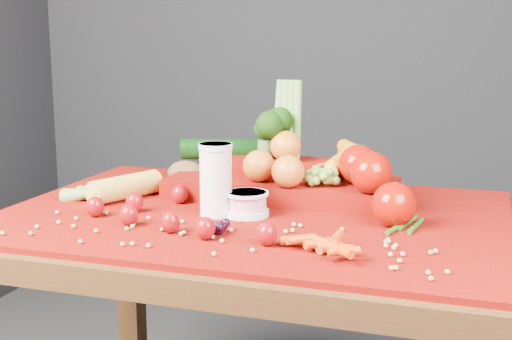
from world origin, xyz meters
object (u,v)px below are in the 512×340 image
(table, at_px, (253,260))
(produce_mound, at_px, (297,173))
(milk_glass, at_px, (216,177))
(yogurt_bowl, at_px, (247,203))

(table, height_order, produce_mound, produce_mound)
(milk_glass, xyz_separation_m, yogurt_bowl, (0.06, 0.02, -0.05))
(table, bearing_deg, yogurt_bowl, -95.84)
(table, relative_size, produce_mound, 1.81)
(milk_glass, distance_m, produce_mound, 0.23)
(table, relative_size, yogurt_bowl, 11.75)
(milk_glass, height_order, yogurt_bowl, milk_glass)
(table, xyz_separation_m, produce_mound, (0.06, 0.15, 0.17))
(table, distance_m, yogurt_bowl, 0.14)
(yogurt_bowl, bearing_deg, milk_glass, -163.63)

